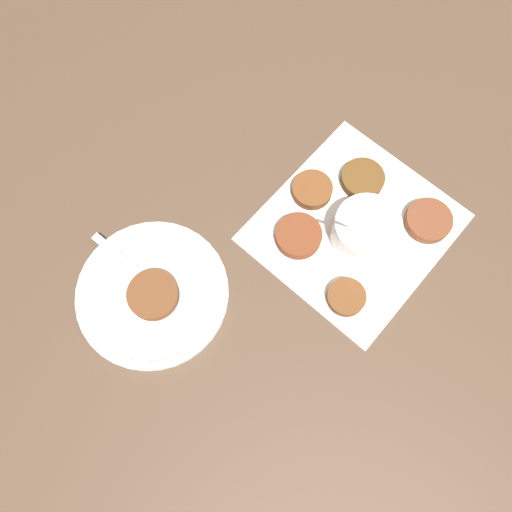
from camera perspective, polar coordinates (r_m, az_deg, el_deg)
The scene contains 11 objects.
ground_plane at distance 0.79m, azimuth 11.54°, elevation 2.33°, with size 4.00×4.00×0.00m, color #4C3828.
napkin at distance 0.79m, azimuth 11.15°, elevation 3.28°, with size 0.31×0.29×0.00m.
sauce_bowl at distance 0.77m, azimuth 12.36°, elevation 2.83°, with size 0.11×0.10×0.10m.
fritter_0 at distance 0.76m, azimuth 4.87°, elevation 2.31°, with size 0.07×0.07×0.02m.
fritter_1 at distance 0.82m, azimuth 12.08°, elevation 8.62°, with size 0.07×0.07×0.02m.
fritter_2 at distance 0.75m, azimuth 10.27°, elevation -4.64°, with size 0.06×0.06×0.02m.
fritter_3 at distance 0.82m, azimuth 19.09°, elevation 3.84°, with size 0.07×0.07×0.02m.
fritter_4 at distance 0.80m, azimuth 6.42°, elevation 7.54°, with size 0.06×0.06×0.02m.
serving_plate at distance 0.75m, azimuth -11.77°, elevation -4.16°, with size 0.23×0.23×0.02m.
fritter_on_plate at distance 0.74m, azimuth -11.68°, elevation -4.36°, with size 0.07×0.07×0.02m.
fork at distance 0.76m, azimuth -13.27°, elevation -1.85°, with size 0.03×0.15×0.00m.
Camera 1 is at (-0.32, -0.04, 0.72)m, focal length 35.00 mm.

